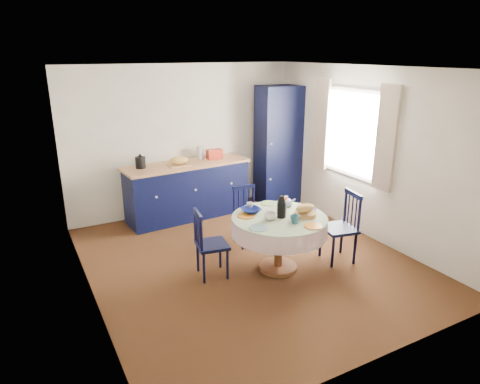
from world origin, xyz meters
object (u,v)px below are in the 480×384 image
object	(u,v)px
pantry_cabinet	(278,145)
mug_c	(287,204)
mug_d	(250,206)
dining_table	(280,226)
mug_a	(270,216)
chair_right	(341,226)
kitchen_counter	(188,189)
mug_b	(295,219)
chair_far	(247,215)
chair_left	(209,243)
cobalt_bowl	(251,211)

from	to	relation	value
pantry_cabinet	mug_c	size ratio (longest dim) A/B	17.13
mug_c	mug_d	world-z (taller)	mug_c
dining_table	mug_a	world-z (taller)	dining_table
chair_right	dining_table	bearing A→B (deg)	-89.84
mug_d	kitchen_counter	bearing A→B (deg)	94.34
mug_c	mug_b	bearing A→B (deg)	-115.60
chair_far	chair_left	bearing A→B (deg)	-140.22
chair_left	dining_table	bearing A→B (deg)	-97.71
chair_left	cobalt_bowl	distance (m)	0.68
kitchen_counter	cobalt_bowl	xyz separation A→B (m)	(0.08, -1.99, 0.27)
kitchen_counter	mug_c	bearing A→B (deg)	-77.11
chair_far	mug_b	bearing A→B (deg)	-85.19
kitchen_counter	mug_c	xyz separation A→B (m)	(0.61, -2.04, 0.29)
pantry_cabinet	chair_left	xyz separation A→B (m)	(-2.29, -1.97, -0.62)
pantry_cabinet	mug_a	xyz separation A→B (m)	(-1.60, -2.26, -0.29)
dining_table	mug_a	size ratio (longest dim) A/B	9.22
chair_left	chair_right	world-z (taller)	chair_right
mug_b	cobalt_bowl	world-z (taller)	mug_b
pantry_cabinet	mug_b	distance (m)	2.88
kitchen_counter	pantry_cabinet	bearing A→B (deg)	-5.41
mug_d	cobalt_bowl	xyz separation A→B (m)	(-0.06, -0.12, -0.01)
pantry_cabinet	cobalt_bowl	world-z (taller)	pantry_cabinet
mug_d	cobalt_bowl	size ratio (longest dim) A/B	0.38
kitchen_counter	chair_right	world-z (taller)	kitchen_counter
kitchen_counter	chair_left	distance (m)	2.09
mug_d	mug_c	bearing A→B (deg)	-20.03
pantry_cabinet	mug_b	size ratio (longest dim) A/B	19.28
dining_table	chair_right	bearing A→B (deg)	-11.08
chair_right	mug_d	distance (m)	1.24
dining_table	chair_right	size ratio (longest dim) A/B	1.26
pantry_cabinet	chair_left	distance (m)	3.08
mug_b	mug_d	distance (m)	0.72
pantry_cabinet	mug_d	bearing A→B (deg)	-127.21
dining_table	chair_left	size ratio (longest dim) A/B	1.37
mug_a	cobalt_bowl	size ratio (longest dim) A/B	0.53
mug_d	dining_table	bearing A→B (deg)	-64.94
pantry_cabinet	chair_far	bearing A→B (deg)	-131.56
dining_table	cobalt_bowl	distance (m)	0.42
chair_left	mug_a	xyz separation A→B (m)	(0.69, -0.29, 0.33)
chair_far	mug_c	distance (m)	0.77
chair_left	chair_right	bearing A→B (deg)	-94.82
mug_b	mug_d	world-z (taller)	mug_b
chair_right	pantry_cabinet	bearing A→B (deg)	178.14
chair_left	mug_c	bearing A→B (deg)	-81.73
chair_right	cobalt_bowl	xyz separation A→B (m)	(-1.12, 0.46, 0.27)
chair_right	mug_c	bearing A→B (deg)	-113.67
chair_far	cobalt_bowl	distance (m)	0.73
mug_c	mug_d	size ratio (longest dim) A/B	1.32
chair_far	mug_c	bearing A→B (deg)	-64.43
chair_right	mug_d	bearing A→B (deg)	-107.59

